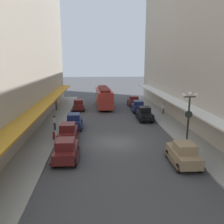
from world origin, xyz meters
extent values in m
plane|color=#424244|center=(0.00, 0.00, 0.00)|extent=(200.00, 200.00, 0.00)
cube|color=#99968E|center=(-7.50, 0.00, 0.07)|extent=(3.00, 60.00, 0.15)
cube|color=#99968E|center=(7.50, 0.00, 0.07)|extent=(3.00, 60.00, 0.15)
cube|color=orange|center=(-8.10, 0.00, 3.00)|extent=(1.80, 54.00, 0.16)
cube|color=white|center=(8.10, 0.00, 3.00)|extent=(1.80, 54.00, 0.16)
cube|color=#19234C|center=(4.77, 14.07, 0.74)|extent=(1.82, 3.95, 0.80)
cube|color=#19234C|center=(4.76, 13.82, 1.49)|extent=(1.49, 1.74, 0.70)
cube|color=#8C9EA8|center=(4.76, 13.82, 1.49)|extent=(1.42, 1.71, 0.42)
cube|color=#19234C|center=(4.83, 16.19, 0.79)|extent=(0.95, 0.39, 0.52)
cube|color=black|center=(3.82, 14.10, 0.42)|extent=(0.35, 3.52, 0.12)
cube|color=black|center=(5.72, 14.04, 0.42)|extent=(0.35, 3.52, 0.12)
cylinder|color=black|center=(4.00, 15.46, 0.34)|extent=(0.24, 0.69, 0.68)
cylinder|color=black|center=(5.62, 15.40, 0.34)|extent=(0.24, 0.69, 0.68)
cylinder|color=black|center=(3.92, 12.73, 0.34)|extent=(0.24, 0.69, 0.68)
cylinder|color=black|center=(5.53, 12.68, 0.34)|extent=(0.24, 0.69, 0.68)
cube|color=#591919|center=(-4.88, 0.96, 0.74)|extent=(1.73, 3.91, 0.80)
cube|color=#591919|center=(-4.88, 0.71, 1.49)|extent=(1.45, 1.71, 0.70)
cube|color=#8C9EA8|center=(-4.88, 0.71, 1.49)|extent=(1.38, 1.68, 0.42)
cube|color=#591919|center=(-4.86, 3.09, 0.79)|extent=(0.94, 0.37, 0.52)
cube|color=black|center=(-5.83, 0.97, 0.42)|extent=(0.27, 3.51, 0.12)
cube|color=black|center=(-3.93, 0.96, 0.42)|extent=(0.27, 3.51, 0.12)
cylinder|color=black|center=(-5.68, 2.33, 0.34)|extent=(0.23, 0.68, 0.68)
cylinder|color=black|center=(-4.06, 2.32, 0.34)|extent=(0.23, 0.68, 0.68)
cylinder|color=black|center=(-5.70, -0.40, 0.34)|extent=(0.23, 0.68, 0.68)
cylinder|color=black|center=(-4.08, -0.41, 0.34)|extent=(0.23, 0.68, 0.68)
cube|color=#19234C|center=(-4.66, 5.41, 0.74)|extent=(1.78, 3.93, 0.80)
cube|color=#19234C|center=(-4.65, 5.16, 1.49)|extent=(1.48, 1.73, 0.70)
cube|color=#8C9EA8|center=(-4.65, 5.16, 1.49)|extent=(1.40, 1.69, 0.42)
cube|color=#19234C|center=(-4.70, 7.54, 0.79)|extent=(0.94, 0.38, 0.52)
cube|color=black|center=(-5.61, 5.39, 0.42)|extent=(0.31, 3.51, 0.12)
cube|color=black|center=(-3.71, 5.43, 0.42)|extent=(0.31, 3.51, 0.12)
cylinder|color=black|center=(-5.49, 6.76, 0.34)|extent=(0.23, 0.68, 0.68)
cylinder|color=black|center=(-3.88, 6.79, 0.34)|extent=(0.23, 0.68, 0.68)
cylinder|color=black|center=(-5.44, 4.03, 0.34)|extent=(0.23, 0.68, 0.68)
cylinder|color=black|center=(-3.82, 4.06, 0.34)|extent=(0.23, 0.68, 0.68)
cube|color=#591919|center=(-4.80, 16.03, 0.74)|extent=(1.84, 3.96, 0.80)
cube|color=#591919|center=(-4.79, 15.78, 1.49)|extent=(1.50, 1.75, 0.70)
cube|color=#8C9EA8|center=(-4.79, 15.78, 1.49)|extent=(1.43, 1.72, 0.42)
cube|color=#591919|center=(-4.88, 18.16, 0.79)|extent=(0.95, 0.39, 0.52)
cube|color=black|center=(-5.75, 15.99, 0.42)|extent=(0.37, 3.52, 0.12)
cube|color=black|center=(-3.85, 16.06, 0.42)|extent=(0.37, 3.52, 0.12)
cylinder|color=black|center=(-5.66, 17.36, 0.34)|extent=(0.25, 0.69, 0.68)
cylinder|color=black|center=(-4.05, 17.42, 0.34)|extent=(0.25, 0.69, 0.68)
cylinder|color=black|center=(-5.56, 14.63, 0.34)|extent=(0.25, 0.69, 0.68)
cylinder|color=black|center=(-3.94, 14.69, 0.34)|extent=(0.25, 0.69, 0.68)
cube|color=black|center=(4.70, 8.54, 0.74)|extent=(1.71, 3.90, 0.80)
cube|color=black|center=(4.70, 8.79, 1.49)|extent=(1.44, 1.70, 0.70)
cube|color=#8C9EA8|center=(4.70, 8.79, 1.49)|extent=(1.37, 1.67, 0.42)
cube|color=black|center=(4.70, 6.41, 0.79)|extent=(0.94, 0.36, 0.52)
cube|color=black|center=(5.65, 8.54, 0.42)|extent=(0.25, 3.51, 0.12)
cube|color=black|center=(3.75, 8.54, 0.42)|extent=(0.25, 3.51, 0.12)
cylinder|color=black|center=(5.51, 7.18, 0.34)|extent=(0.22, 0.68, 0.68)
cylinder|color=black|center=(3.89, 7.17, 0.34)|extent=(0.22, 0.68, 0.68)
cylinder|color=black|center=(5.50, 9.91, 0.34)|extent=(0.22, 0.68, 0.68)
cylinder|color=black|center=(3.89, 9.90, 0.34)|extent=(0.22, 0.68, 0.68)
cube|color=#591919|center=(-4.51, -4.01, 0.74)|extent=(1.75, 3.92, 0.80)
cube|color=#591919|center=(-4.51, -4.26, 1.49)|extent=(1.46, 1.72, 0.70)
cube|color=#8C9EA8|center=(-4.51, -4.26, 1.49)|extent=(1.39, 1.68, 0.42)
cube|color=#591919|center=(-4.48, -1.88, 0.79)|extent=(0.94, 0.37, 0.52)
cube|color=black|center=(-5.46, -4.00, 0.42)|extent=(0.29, 3.51, 0.12)
cube|color=black|center=(-3.56, -4.02, 0.42)|extent=(0.29, 3.51, 0.12)
cylinder|color=black|center=(-5.30, -2.63, 0.34)|extent=(0.23, 0.68, 0.68)
cylinder|color=black|center=(-3.68, -2.66, 0.34)|extent=(0.23, 0.68, 0.68)
cylinder|color=black|center=(-5.33, -5.36, 0.34)|extent=(0.23, 0.68, 0.68)
cylinder|color=black|center=(-3.72, -5.39, 0.34)|extent=(0.23, 0.68, 0.68)
cube|color=#591919|center=(4.88, 19.20, 0.74)|extent=(1.76, 3.92, 0.80)
cube|color=#591919|center=(4.88, 18.95, 1.49)|extent=(1.47, 1.72, 0.70)
cube|color=#8C9EA8|center=(4.88, 18.95, 1.49)|extent=(1.39, 1.69, 0.42)
cube|color=#591919|center=(4.85, 21.33, 0.79)|extent=(0.94, 0.37, 0.52)
cube|color=black|center=(3.93, 19.19, 0.42)|extent=(0.29, 3.51, 0.12)
cube|color=black|center=(5.83, 19.22, 0.42)|extent=(0.29, 3.51, 0.12)
cylinder|color=black|center=(4.05, 20.56, 0.34)|extent=(0.23, 0.68, 0.68)
cylinder|color=black|center=(5.67, 20.58, 0.34)|extent=(0.23, 0.68, 0.68)
cylinder|color=black|center=(4.09, 17.83, 0.34)|extent=(0.23, 0.68, 0.68)
cylinder|color=black|center=(5.71, 17.85, 0.34)|extent=(0.23, 0.68, 0.68)
cube|color=#997F5B|center=(4.75, -5.53, 0.74)|extent=(1.77, 3.93, 0.80)
cube|color=#997F5B|center=(4.74, -5.78, 1.49)|extent=(1.47, 1.72, 0.70)
cube|color=#8C9EA8|center=(4.74, -5.78, 1.49)|extent=(1.40, 1.69, 0.42)
cube|color=#997F5B|center=(4.78, -3.40, 0.79)|extent=(0.94, 0.38, 0.52)
cube|color=#4C3F2D|center=(3.80, -5.51, 0.42)|extent=(0.30, 3.51, 0.12)
cube|color=#4C3F2D|center=(5.70, -5.54, 0.42)|extent=(0.30, 3.51, 0.12)
cylinder|color=black|center=(3.96, -4.15, 0.34)|extent=(0.23, 0.68, 0.68)
cylinder|color=black|center=(5.58, -4.17, 0.34)|extent=(0.23, 0.68, 0.68)
cylinder|color=black|center=(3.91, -6.88, 0.34)|extent=(0.23, 0.68, 0.68)
cylinder|color=black|center=(5.53, -6.90, 0.34)|extent=(0.23, 0.68, 0.68)
cube|color=#A52D23|center=(-0.52, 18.36, 1.75)|extent=(2.78, 9.67, 2.70)
cube|color=#5B1913|center=(-0.52, 18.36, 3.28)|extent=(1.75, 8.68, 0.36)
cube|color=#8C9EA8|center=(-0.52, 18.36, 2.22)|extent=(2.78, 8.90, 0.95)
cube|color=black|center=(-0.61, 21.24, 0.20)|extent=(2.03, 1.26, 0.40)
cube|color=black|center=(-0.44, 15.48, 0.20)|extent=(2.03, 1.26, 0.40)
cube|color=black|center=(6.40, -2.10, 0.40)|extent=(0.44, 0.44, 0.50)
cylinder|color=black|center=(6.40, -2.10, 2.75)|extent=(0.16, 0.16, 4.20)
cube|color=black|center=(6.40, -2.10, 4.85)|extent=(1.10, 0.10, 0.10)
sphere|color=white|center=(5.85, -2.10, 5.03)|extent=(0.32, 0.32, 0.32)
sphere|color=white|center=(6.95, -2.10, 5.03)|extent=(0.32, 0.32, 0.32)
sphere|color=white|center=(6.40, -2.10, 5.13)|extent=(0.36, 0.36, 0.36)
cylinder|color=black|center=(6.40, -2.10, 3.25)|extent=(0.64, 0.18, 0.64)
cylinder|color=silver|center=(6.40, -2.00, 3.25)|extent=(0.56, 0.02, 0.56)
cylinder|color=#B21E19|center=(-6.35, 1.00, 0.50)|extent=(0.24, 0.24, 0.70)
sphere|color=#B21E19|center=(-6.35, 1.00, 0.87)|extent=(0.20, 0.20, 0.20)
cylinder|color=#4C4238|center=(8.20, 11.63, 0.57)|extent=(0.24, 0.24, 0.85)
cube|color=white|center=(8.20, 11.63, 1.28)|extent=(0.36, 0.22, 0.56)
sphere|color=#9E7051|center=(8.20, 11.63, 1.68)|extent=(0.22, 0.22, 0.22)
cylinder|color=#2D2D33|center=(-6.79, 4.31, 0.57)|extent=(0.24, 0.24, 0.85)
cube|color=white|center=(-6.79, 4.31, 1.28)|extent=(0.36, 0.22, 0.56)
sphere|color=brown|center=(-6.79, 4.31, 1.68)|extent=(0.22, 0.22, 0.22)
cylinder|color=black|center=(-6.79, 4.31, 1.80)|extent=(0.28, 0.28, 0.04)
cylinder|color=#2D2D33|center=(-8.37, 15.52, 0.57)|extent=(0.24, 0.24, 0.85)
cube|color=#8C6647|center=(-8.37, 15.52, 1.28)|extent=(0.36, 0.22, 0.56)
sphere|color=tan|center=(-8.37, 15.52, 1.68)|extent=(0.22, 0.22, 0.22)
cylinder|color=black|center=(-8.37, 15.52, 1.80)|extent=(0.28, 0.28, 0.04)
camera|label=1|loc=(-2.08, -22.25, 7.98)|focal=37.51mm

